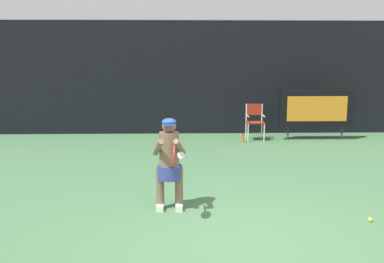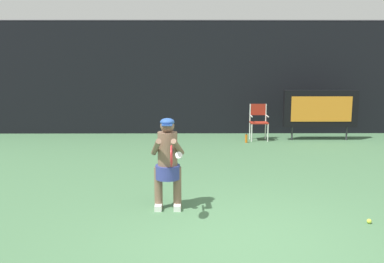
{
  "view_description": "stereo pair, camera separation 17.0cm",
  "coord_description": "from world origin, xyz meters",
  "px_view_note": "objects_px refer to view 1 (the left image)",
  "views": [
    {
      "loc": [
        -0.81,
        -5.2,
        2.31
      ],
      "look_at": [
        -0.59,
        2.44,
        1.05
      ],
      "focal_mm": 39.26,
      "sensor_mm": 36.0,
      "label": 1
    },
    {
      "loc": [
        -0.64,
        -5.2,
        2.31
      ],
      "look_at": [
        -0.59,
        2.44,
        1.05
      ],
      "focal_mm": 39.26,
      "sensor_mm": 36.0,
      "label": 2
    }
  ],
  "objects_px": {
    "tennis_player": "(169,160)",
    "tennis_racket": "(174,156)",
    "scoreboard": "(316,108)",
    "tennis_ball_loose": "(370,220)",
    "umpire_chair": "(255,119)",
    "water_bottle": "(243,138)"
  },
  "relations": [
    {
      "from": "tennis_player",
      "to": "tennis_racket",
      "type": "bearing_deg",
      "value": -81.78
    },
    {
      "from": "tennis_player",
      "to": "tennis_racket",
      "type": "distance_m",
      "value": 0.64
    },
    {
      "from": "scoreboard",
      "to": "tennis_racket",
      "type": "height_order",
      "value": "scoreboard"
    },
    {
      "from": "tennis_racket",
      "to": "tennis_ball_loose",
      "type": "xyz_separation_m",
      "value": [
        2.87,
        -0.05,
        -0.97
      ]
    },
    {
      "from": "tennis_player",
      "to": "tennis_ball_loose",
      "type": "bearing_deg",
      "value": -12.56
    },
    {
      "from": "umpire_chair",
      "to": "tennis_player",
      "type": "xyz_separation_m",
      "value": [
        -2.43,
        -6.02,
        0.17
      ]
    },
    {
      "from": "tennis_player",
      "to": "scoreboard",
      "type": "bearing_deg",
      "value": 54.58
    },
    {
      "from": "water_bottle",
      "to": "umpire_chair",
      "type": "bearing_deg",
      "value": 45.74
    },
    {
      "from": "scoreboard",
      "to": "water_bottle",
      "type": "bearing_deg",
      "value": -169.82
    },
    {
      "from": "umpire_chair",
      "to": "tennis_player",
      "type": "relative_size",
      "value": 0.74
    },
    {
      "from": "umpire_chair",
      "to": "tennis_racket",
      "type": "xyz_separation_m",
      "value": [
        -2.34,
        -6.62,
        0.38
      ]
    },
    {
      "from": "umpire_chair",
      "to": "tennis_ball_loose",
      "type": "height_order",
      "value": "umpire_chair"
    },
    {
      "from": "umpire_chair",
      "to": "water_bottle",
      "type": "height_order",
      "value": "umpire_chair"
    },
    {
      "from": "tennis_racket",
      "to": "scoreboard",
      "type": "bearing_deg",
      "value": 56.99
    },
    {
      "from": "scoreboard",
      "to": "tennis_ball_loose",
      "type": "distance_m",
      "value": 6.84
    },
    {
      "from": "scoreboard",
      "to": "tennis_racket",
      "type": "bearing_deg",
      "value": -122.33
    },
    {
      "from": "water_bottle",
      "to": "tennis_player",
      "type": "height_order",
      "value": "tennis_player"
    },
    {
      "from": "umpire_chair",
      "to": "water_bottle",
      "type": "relative_size",
      "value": 4.08
    },
    {
      "from": "scoreboard",
      "to": "tennis_ball_loose",
      "type": "relative_size",
      "value": 32.35
    },
    {
      "from": "scoreboard",
      "to": "water_bottle",
      "type": "height_order",
      "value": "scoreboard"
    },
    {
      "from": "tennis_racket",
      "to": "tennis_ball_loose",
      "type": "relative_size",
      "value": 8.85
    },
    {
      "from": "tennis_racket",
      "to": "water_bottle",
      "type": "bearing_deg",
      "value": 72.1
    }
  ]
}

